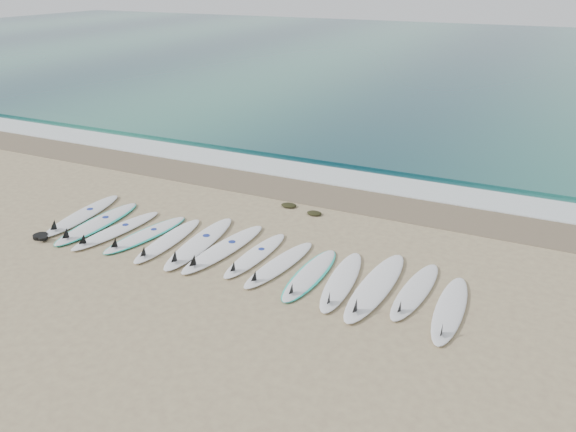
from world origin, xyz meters
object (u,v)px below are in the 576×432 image
at_px(surfboard_0, 81,215).
at_px(surfboard_13, 450,310).
at_px(leash_coil, 41,237).
at_px(surfboard_7, 254,256).

relative_size(surfboard_0, surfboard_13, 1.15).
relative_size(surfboard_0, leash_coil, 6.01).
bearing_deg(leash_coil, surfboard_13, 6.09).
bearing_deg(surfboard_13, leash_coil, -175.35).
bearing_deg(leash_coil, surfboard_7, 14.91).
height_order(surfboard_0, leash_coil, surfboard_0).
relative_size(surfboard_13, leash_coil, 5.23).
distance_m(surfboard_7, surfboard_13, 4.09).
bearing_deg(surfboard_13, surfboard_0, 176.45).
bearing_deg(surfboard_13, surfboard_7, 174.04).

